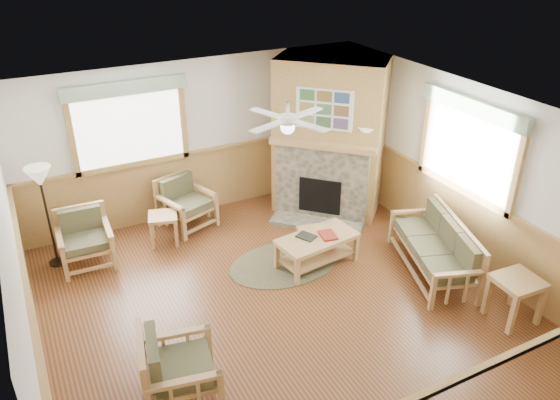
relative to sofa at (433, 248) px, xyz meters
name	(u,v)px	position (x,y,z in m)	size (l,w,h in m)	color
floor	(278,301)	(-2.35, 0.41, -0.42)	(6.00, 6.00, 0.01)	#5B3219
ceiling	(277,113)	(-2.35, 0.41, 2.29)	(6.00, 6.00, 0.01)	white
wall_back	(197,139)	(-2.35, 3.41, 0.94)	(6.00, 0.02, 2.70)	silver
wall_front	(443,372)	(-2.35, -2.59, 0.94)	(6.00, 0.02, 2.70)	silver
wall_left	(20,280)	(-5.35, 0.41, 0.94)	(0.02, 6.00, 2.70)	silver
wall_right	(457,170)	(0.65, 0.41, 0.94)	(0.02, 6.00, 2.70)	silver
wainscot	(278,268)	(-2.35, 0.41, 0.14)	(6.00, 6.00, 1.10)	#A47D43
fireplace	(329,137)	(-0.30, 2.46, 0.94)	(2.20, 2.20, 2.70)	#A47D43
window_back	(123,78)	(-3.45, 3.37, 2.12)	(1.90, 0.16, 1.50)	white
window_right	(478,97)	(0.61, 0.21, 2.12)	(0.16, 1.90, 1.50)	white
ceiling_fan	(288,105)	(-2.05, 0.71, 2.25)	(1.24, 1.24, 0.36)	white
sofa	(433,248)	(0.00, 0.00, 0.00)	(0.73, 1.78, 0.82)	tan
armchair_back_left	(85,240)	(-4.47, 2.55, 0.01)	(0.75, 0.75, 0.84)	tan
armchair_back_right	(187,203)	(-2.75, 2.96, 0.02)	(0.76, 0.76, 0.85)	tan
armchair_left	(180,367)	(-4.04, -0.62, 0.04)	(0.80, 0.80, 0.89)	tan
coffee_table	(317,251)	(-1.41, 0.94, -0.17)	(1.20, 0.60, 0.48)	tan
end_table_chairs	(164,229)	(-3.26, 2.62, -0.16)	(0.45, 0.43, 0.50)	tan
end_table_sofa	(514,299)	(0.20, -1.32, -0.10)	(0.56, 0.54, 0.62)	tan
footstool	(313,241)	(-1.28, 1.28, -0.23)	(0.42, 0.42, 0.37)	tan
braided_rug	(285,263)	(-1.83, 1.17, -0.40)	(1.75, 1.75, 0.01)	brown
floor_lamp_left	(48,217)	(-4.90, 2.78, 0.39)	(0.37, 0.37, 1.60)	black
floor_lamp_right	(364,174)	(-0.03, 1.77, 0.46)	(0.40, 0.40, 1.74)	black
book_red	(328,234)	(-1.26, 0.89, 0.10)	(0.22, 0.30, 0.03)	maroon
book_dark	(306,236)	(-1.56, 1.01, 0.10)	(0.20, 0.27, 0.03)	black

